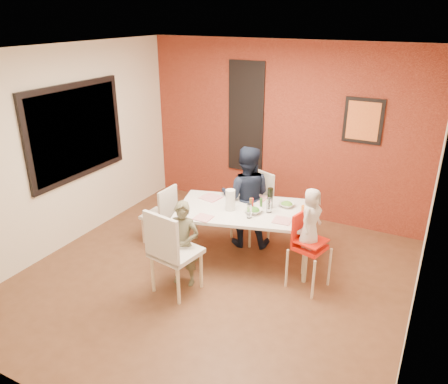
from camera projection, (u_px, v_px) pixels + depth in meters
The scene contains 35 objects.
ground at pixel (213, 278), 5.43m from camera, with size 4.50×4.50×0.00m, color brown.
ceiling at pixel (210, 51), 4.38m from camera, with size 4.50×4.50×0.02m, color white.
wall_back at pixel (282, 131), 6.75m from camera, with size 4.50×0.02×2.70m, color #EDE1C4.
wall_front at pixel (57, 277), 3.06m from camera, with size 4.50×0.02×2.70m, color #EDE1C4.
wall_left at pixel (65, 149), 5.86m from camera, with size 0.02×4.50×2.70m, color #EDE1C4.
wall_right at pixel (429, 217), 3.95m from camera, with size 0.02×4.50×2.70m, color #EDE1C4.
brick_accent_wall at pixel (282, 131), 6.73m from camera, with size 4.50×0.02×2.70m, color maroon.
picture_window_frame at pixel (76, 132), 5.93m from camera, with size 0.05×1.70×1.30m, color black.
picture_window_pane at pixel (77, 132), 5.93m from camera, with size 0.02×1.55×1.15m, color black.
glassblock_strip at pixel (246, 118), 6.91m from camera, with size 0.55×0.03×1.70m, color silver.
glassblock_surround at pixel (246, 118), 6.91m from camera, with size 0.60×0.03×1.76m, color black.
art_print_frame at pixel (363, 121), 6.09m from camera, with size 0.54×0.03×0.64m, color black.
art_print_canvas at pixel (363, 121), 6.07m from camera, with size 0.44×0.01×0.54m, color orange.
dining_table at pixel (246, 214), 5.62m from camera, with size 1.93×1.40×0.72m.
chair_near at pixel (170, 249), 4.92m from camera, with size 0.56×0.56×1.06m.
chair_far at pixel (255, 202), 6.22m from camera, with size 0.60×0.60×0.99m.
chair_left at pixel (163, 212), 6.08m from camera, with size 0.41×0.41×0.85m.
high_chair at pixel (307, 244), 5.09m from camera, with size 0.47×0.47×0.93m.
child_near at pixel (184, 244), 5.14m from camera, with size 0.39×0.26×1.07m, color brown.
child_far at pixel (246, 197), 5.97m from camera, with size 0.70×0.54×1.44m, color black.
toddler at pixel (311, 218), 4.94m from camera, with size 0.35×0.23×0.71m, color beige.
plate_near_left at pixel (203, 218), 5.34m from camera, with size 0.20×0.20×0.01m, color white.
plate_far_mid at pixel (258, 198), 5.90m from camera, with size 0.22×0.22×0.01m, color white.
plate_near_right at pixel (282, 220), 5.27m from camera, with size 0.21×0.21×0.01m, color white.
plate_far_left at pixel (211, 197), 5.92m from camera, with size 0.25×0.25×0.01m, color white.
salad_bowl_a at pixel (254, 211), 5.48m from camera, with size 0.21×0.21×0.05m, color white.
salad_bowl_b at pixel (287, 205), 5.65m from camera, with size 0.20×0.20×0.05m, color silver.
wine_bottle at pixel (270, 198), 5.58m from camera, with size 0.07×0.07×0.27m, color black.
wine_glass_a at pixel (249, 211), 5.32m from camera, with size 0.06×0.06×0.18m, color white.
wine_glass_b at pixel (269, 205), 5.46m from camera, with size 0.07×0.07×0.19m, color white.
paper_towel_roll at pixel (230, 200), 5.52m from camera, with size 0.12×0.12×0.27m, color white.
condiment_red at pixel (252, 204), 5.55m from camera, with size 0.04×0.04×0.15m, color red.
condiment_green at pixel (261, 203), 5.59m from camera, with size 0.04×0.04×0.14m, color #306822.
condiment_brown at pixel (251, 204), 5.55m from camera, with size 0.04×0.04×0.16m, color brown.
sippy_cup at pixel (304, 210), 5.43m from camera, with size 0.07×0.07×0.11m, color orange.
Camera 1 is at (2.24, -4.01, 3.08)m, focal length 35.00 mm.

